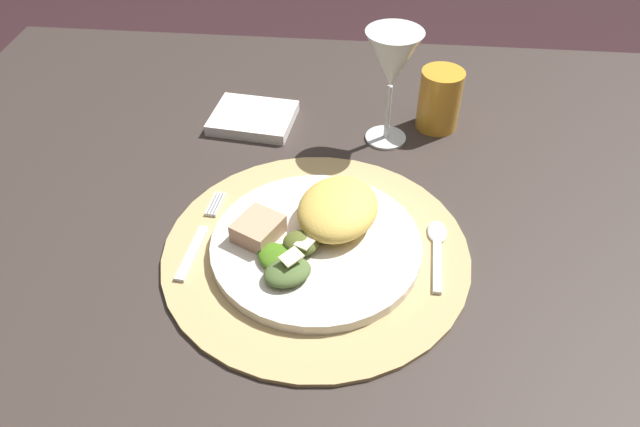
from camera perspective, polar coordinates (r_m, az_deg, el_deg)
dining_table at (r=0.89m, az=3.03°, el=-3.41°), size 1.36×0.92×0.71m
placemat at (r=0.73m, az=-0.37°, el=-3.62°), size 0.37×0.37×0.01m
dinner_plate at (r=0.72m, az=-0.38°, el=-3.06°), size 0.26×0.26×0.01m
pasta_serving at (r=0.73m, az=1.72°, el=0.49°), size 0.12×0.14×0.04m
salad_greens at (r=0.69m, az=-2.86°, el=-4.20°), size 0.08×0.10×0.03m
bread_piece at (r=0.72m, az=-5.93°, el=-1.45°), size 0.07×0.07×0.02m
fork at (r=0.75m, az=-11.47°, el=-2.32°), size 0.03×0.16×0.00m
spoon at (r=0.75m, az=11.13°, el=-2.82°), size 0.02×0.12×0.01m
napkin at (r=0.95m, az=-6.41°, el=9.06°), size 0.14×0.12×0.02m
wine_glass at (r=0.86m, az=6.93°, el=14.13°), size 0.08×0.08×0.17m
amber_tumbler at (r=0.94m, az=11.35°, el=10.63°), size 0.06×0.06×0.09m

